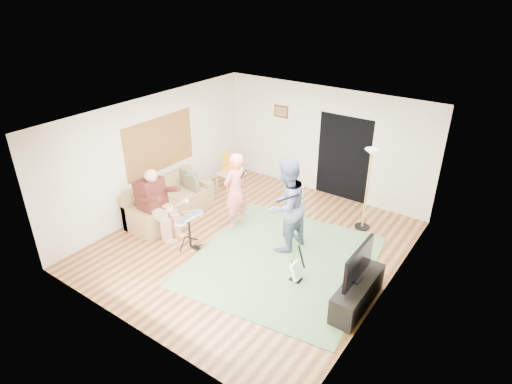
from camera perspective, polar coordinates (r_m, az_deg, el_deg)
floor at (r=8.95m, az=-0.43°, el=-6.94°), size 6.00×6.00×0.00m
walls at (r=8.27m, az=-0.46°, el=0.84°), size 5.50×6.00×2.70m
ceiling at (r=7.77m, az=-0.50°, el=9.82°), size 6.00×6.00×0.00m
window_blinds at (r=10.04m, az=-12.69°, el=6.24°), size 0.00×2.05×2.05m
doorway at (r=10.55m, az=11.56°, el=4.44°), size 2.10×0.00×2.10m
picture_frame at (r=11.05m, az=3.36°, el=10.66°), size 0.42×0.03×0.32m
area_rug at (r=8.48m, az=3.61°, el=-9.10°), size 3.68×3.88×0.02m
sofa at (r=10.03m, az=-11.67°, el=-1.65°), size 0.86×2.09×0.84m
drummer at (r=9.23m, az=-12.82°, el=-2.37°), size 0.96×0.54×1.48m
drum_kit at (r=8.81m, az=-8.83°, el=-5.43°), size 0.40×0.71×0.73m
singer at (r=9.17m, az=-2.78°, el=0.15°), size 0.48×0.67×1.72m
microphone at (r=8.87m, az=-1.82°, el=2.26°), size 0.06×0.06×0.24m
guitarist at (r=8.36m, az=4.02°, el=-1.84°), size 0.87×1.04×1.95m
guitar_held at (r=8.11m, az=5.31°, el=-0.06°), size 0.32×0.60×0.26m
guitar_spare at (r=7.88m, az=5.46°, el=-10.40°), size 0.28×0.25×0.78m
torchiere_lamp at (r=9.21m, az=14.80°, el=2.17°), size 0.33×0.33×1.85m
dining_chair at (r=11.13m, az=-3.95°, el=2.12°), size 0.41×0.42×0.92m
tv_cabinet at (r=7.52m, az=13.37°, el=-13.00°), size 0.40×1.40×0.50m
television at (r=7.17m, az=13.51°, el=-9.18°), size 0.06×1.03×0.59m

